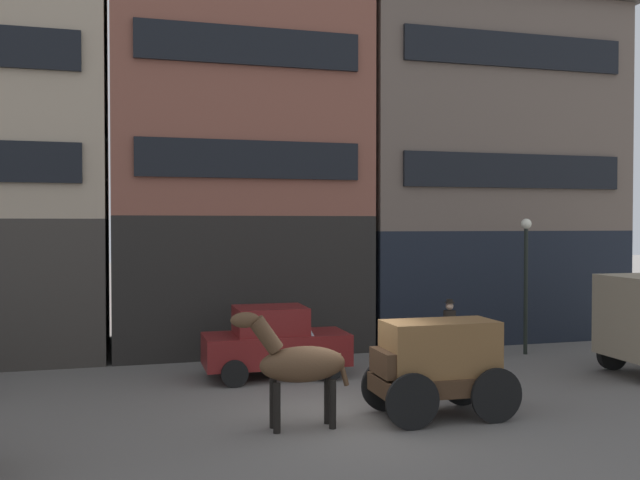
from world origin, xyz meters
TOP-DOWN VIEW (x-y plane):
  - ground_plane at (0.00, 0.00)m, footprint 120.00×120.00m
  - building_center_left at (-0.97, 9.35)m, footprint 8.29×6.10m
  - building_center_right at (7.68, 9.35)m, footprint 9.72×6.10m
  - cargo_wagon at (1.64, -0.53)m, footprint 2.91×1.52m
  - draft_horse at (-1.31, -0.53)m, footprint 2.34×0.61m
  - sedan_dark at (-0.79, 4.03)m, footprint 3.71×1.88m
  - pedestrian_officer at (4.47, 4.66)m, footprint 0.41×0.41m
  - streetlamp_curbside at (7.21, 5.07)m, footprint 0.32×0.32m
  - fire_hydrant_curbside at (3.23, 4.99)m, footprint 0.24×0.24m

SIDE VIEW (x-z plane):
  - ground_plane at x=0.00m, z-range 0.00..0.00m
  - fire_hydrant_curbside at x=3.23m, z-range 0.01..0.84m
  - sedan_dark at x=-0.79m, z-range 0.00..1.83m
  - pedestrian_officer at x=4.47m, z-range 0.08..1.88m
  - cargo_wagon at x=1.64m, z-range 0.16..2.14m
  - draft_horse at x=-1.31m, z-range 0.12..2.42m
  - streetlamp_curbside at x=7.21m, z-range 0.61..4.73m
  - building_center_right at x=7.68m, z-range 0.04..12.04m
  - building_center_left at x=-0.97m, z-range 0.05..17.82m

